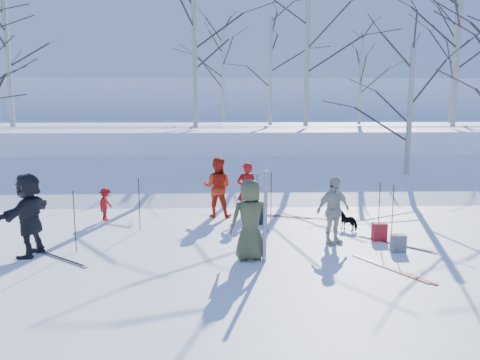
{
  "coord_description": "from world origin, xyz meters",
  "views": [
    {
      "loc": [
        -0.49,
        -10.07,
        3.17
      ],
      "look_at": [
        0.0,
        1.5,
        1.3
      ],
      "focal_mm": 35.0,
      "sensor_mm": 36.0,
      "label": 1
    }
  ],
  "objects_px": {
    "skier_cream_east": "(333,210)",
    "skier_olive_center": "(250,220)",
    "skier_redor_behind": "(217,187)",
    "backpack_dark": "(260,217)",
    "skier_grey_west": "(29,215)",
    "dog": "(349,221)",
    "backpack_red": "(379,232)",
    "backpack_grey": "(398,243)",
    "skier_red_seated": "(106,204)",
    "skier_red_north": "(247,190)"
  },
  "relations": [
    {
      "from": "skier_cream_east",
      "to": "skier_olive_center",
      "type": "bearing_deg",
      "value": 179.76
    },
    {
      "from": "skier_redor_behind",
      "to": "backpack_dark",
      "type": "relative_size",
      "value": 4.26
    },
    {
      "from": "backpack_dark",
      "to": "skier_grey_west",
      "type": "bearing_deg",
      "value": -154.45
    },
    {
      "from": "dog",
      "to": "backpack_dark",
      "type": "height_order",
      "value": "dog"
    },
    {
      "from": "skier_grey_west",
      "to": "skier_cream_east",
      "type": "bearing_deg",
      "value": 107.57
    },
    {
      "from": "skier_grey_west",
      "to": "dog",
      "type": "distance_m",
      "value": 7.53
    },
    {
      "from": "backpack_red",
      "to": "skier_redor_behind",
      "type": "bearing_deg",
      "value": 146.42
    },
    {
      "from": "backpack_dark",
      "to": "skier_olive_center",
      "type": "bearing_deg",
      "value": -98.61
    },
    {
      "from": "skier_redor_behind",
      "to": "dog",
      "type": "height_order",
      "value": "skier_redor_behind"
    },
    {
      "from": "backpack_red",
      "to": "skier_olive_center",
      "type": "bearing_deg",
      "value": -158.64
    },
    {
      "from": "skier_olive_center",
      "to": "backpack_grey",
      "type": "xyz_separation_m",
      "value": [
        3.25,
        0.36,
        -0.65
      ]
    },
    {
      "from": "skier_redor_behind",
      "to": "backpack_red",
      "type": "bearing_deg",
      "value": 157.69
    },
    {
      "from": "skier_redor_behind",
      "to": "dog",
      "type": "relative_size",
      "value": 3.06
    },
    {
      "from": "skier_grey_west",
      "to": "backpack_red",
      "type": "height_order",
      "value": "skier_grey_west"
    },
    {
      "from": "skier_olive_center",
      "to": "backpack_grey",
      "type": "relative_size",
      "value": 4.43
    },
    {
      "from": "skier_red_seated",
      "to": "backpack_dark",
      "type": "distance_m",
      "value": 4.27
    },
    {
      "from": "skier_cream_east",
      "to": "backpack_dark",
      "type": "xyz_separation_m",
      "value": [
        -1.53,
        1.86,
        -0.58
      ]
    },
    {
      "from": "skier_redor_behind",
      "to": "backpack_grey",
      "type": "distance_m",
      "value": 5.26
    },
    {
      "from": "skier_red_seated",
      "to": "backpack_grey",
      "type": "bearing_deg",
      "value": -101.03
    },
    {
      "from": "skier_grey_west",
      "to": "backpack_dark",
      "type": "height_order",
      "value": "skier_grey_west"
    },
    {
      "from": "backpack_grey",
      "to": "skier_red_north",
      "type": "bearing_deg",
      "value": 132.86
    },
    {
      "from": "skier_red_north",
      "to": "skier_redor_behind",
      "type": "height_order",
      "value": "skier_redor_behind"
    },
    {
      "from": "skier_olive_center",
      "to": "backpack_red",
      "type": "xyz_separation_m",
      "value": [
        3.13,
        1.22,
        -0.63
      ]
    },
    {
      "from": "skier_olive_center",
      "to": "backpack_red",
      "type": "bearing_deg",
      "value": -167.04
    },
    {
      "from": "backpack_red",
      "to": "backpack_grey",
      "type": "relative_size",
      "value": 1.11
    },
    {
      "from": "skier_redor_behind",
      "to": "backpack_grey",
      "type": "relative_size",
      "value": 4.48
    },
    {
      "from": "skier_red_seated",
      "to": "backpack_dark",
      "type": "relative_size",
      "value": 2.27
    },
    {
      "from": "skier_grey_west",
      "to": "skier_redor_behind",
      "type": "bearing_deg",
      "value": 142.7
    },
    {
      "from": "skier_red_seated",
      "to": "backpack_red",
      "type": "xyz_separation_m",
      "value": [
        6.91,
        -2.24,
        -0.24
      ]
    },
    {
      "from": "skier_redor_behind",
      "to": "backpack_red",
      "type": "xyz_separation_m",
      "value": [
        3.83,
        -2.54,
        -0.64
      ]
    },
    {
      "from": "skier_grey_west",
      "to": "backpack_red",
      "type": "relative_size",
      "value": 4.21
    },
    {
      "from": "skier_red_north",
      "to": "skier_red_seated",
      "type": "height_order",
      "value": "skier_red_north"
    },
    {
      "from": "dog",
      "to": "backpack_red",
      "type": "relative_size",
      "value": 1.33
    },
    {
      "from": "backpack_grey",
      "to": "skier_redor_behind",
      "type": "bearing_deg",
      "value": 139.19
    },
    {
      "from": "skier_olive_center",
      "to": "backpack_red",
      "type": "height_order",
      "value": "skier_olive_center"
    },
    {
      "from": "skier_olive_center",
      "to": "backpack_grey",
      "type": "bearing_deg",
      "value": 177.83
    },
    {
      "from": "skier_red_seated",
      "to": "skier_olive_center",
      "type": "bearing_deg",
      "value": -119.69
    },
    {
      "from": "skier_grey_west",
      "to": "backpack_grey",
      "type": "xyz_separation_m",
      "value": [
        7.89,
        -0.1,
        -0.69
      ]
    },
    {
      "from": "skier_redor_behind",
      "to": "skier_cream_east",
      "type": "height_order",
      "value": "skier_redor_behind"
    },
    {
      "from": "skier_redor_behind",
      "to": "skier_cream_east",
      "type": "relative_size",
      "value": 1.09
    },
    {
      "from": "backpack_red",
      "to": "skier_cream_east",
      "type": "bearing_deg",
      "value": -170.18
    },
    {
      "from": "skier_olive_center",
      "to": "skier_grey_west",
      "type": "height_order",
      "value": "skier_grey_west"
    },
    {
      "from": "skier_grey_west",
      "to": "backpack_grey",
      "type": "relative_size",
      "value": 4.65
    },
    {
      "from": "skier_redor_behind",
      "to": "dog",
      "type": "distance_m",
      "value": 3.76
    },
    {
      "from": "skier_grey_west",
      "to": "dog",
      "type": "xyz_separation_m",
      "value": [
        7.3,
        1.74,
        -0.65
      ]
    },
    {
      "from": "skier_red_north",
      "to": "skier_red_seated",
      "type": "relative_size",
      "value": 1.72
    },
    {
      "from": "skier_grey_west",
      "to": "dog",
      "type": "height_order",
      "value": "skier_grey_west"
    },
    {
      "from": "dog",
      "to": "skier_red_north",
      "type": "bearing_deg",
      "value": -76.28
    },
    {
      "from": "backpack_red",
      "to": "backpack_grey",
      "type": "distance_m",
      "value": 0.88
    },
    {
      "from": "skier_red_north",
      "to": "skier_redor_behind",
      "type": "bearing_deg",
      "value": -7.79
    }
  ]
}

